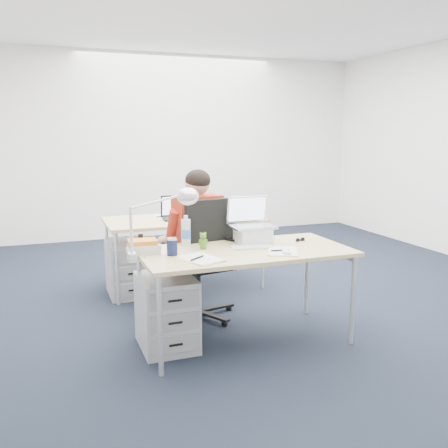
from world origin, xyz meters
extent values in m
plane|color=black|center=(0.00, 0.00, 0.00)|extent=(7.00, 7.00, 0.00)
cube|color=white|center=(0.00, 3.50, 1.40)|extent=(6.00, 0.02, 2.80)
cube|color=tan|center=(-0.63, -0.74, 0.71)|extent=(1.60, 0.80, 0.03)
cylinder|color=#B7BABC|center=(-1.38, -1.09, 0.35)|extent=(0.04, 0.04, 0.70)
cylinder|color=#B7BABC|center=(0.12, -1.09, 0.35)|extent=(0.04, 0.04, 0.70)
cylinder|color=#B7BABC|center=(-1.38, -0.39, 0.35)|extent=(0.04, 0.04, 0.70)
cylinder|color=#B7BABC|center=(0.12, -0.39, 0.35)|extent=(0.04, 0.04, 0.70)
cube|color=tan|center=(-0.68, 0.78, 0.71)|extent=(1.60, 0.80, 0.03)
cylinder|color=#B7BABC|center=(-1.43, 0.43, 0.35)|extent=(0.04, 0.04, 0.70)
cylinder|color=#B7BABC|center=(0.07, 0.43, 0.35)|extent=(0.04, 0.04, 0.70)
cylinder|color=#B7BABC|center=(-1.43, 1.13, 0.35)|extent=(0.04, 0.04, 0.70)
cylinder|color=#B7BABC|center=(0.07, 1.13, 0.35)|extent=(0.04, 0.04, 0.70)
cylinder|color=black|center=(-0.81, -0.13, 0.26)|extent=(0.05, 0.05, 0.42)
cube|color=black|center=(-0.81, -0.13, 0.48)|extent=(0.53, 0.53, 0.07)
cube|color=black|center=(-0.78, -0.35, 0.81)|extent=(0.44, 0.12, 0.52)
cube|color=#A82C18|center=(-0.81, -0.12, 0.80)|extent=(0.44, 0.29, 0.55)
sphere|color=tan|center=(-0.81, -0.12, 1.19)|extent=(0.21, 0.21, 0.21)
cube|color=#B0B3B6|center=(-1.23, -0.65, 0.28)|extent=(0.40, 0.50, 0.55)
cube|color=#B0B3B6|center=(-1.28, 0.71, 0.28)|extent=(0.40, 0.50, 0.55)
cube|color=white|center=(-0.55, -0.70, 0.74)|extent=(0.33, 0.18, 0.02)
ellipsoid|color=white|center=(-0.40, -0.99, 0.75)|extent=(0.06, 0.10, 0.04)
cylinder|color=#151C44|center=(-1.19, -0.72, 0.79)|extent=(0.10, 0.10, 0.13)
cylinder|color=silver|center=(-1.01, -0.45, 0.85)|extent=(0.09, 0.09, 0.24)
cube|color=silver|center=(-1.38, -0.58, 0.78)|extent=(0.23, 0.17, 0.10)
cube|color=black|center=(-1.38, -0.49, 0.79)|extent=(0.04, 0.03, 0.13)
cube|color=#EEDE8A|center=(-1.04, -0.92, 0.74)|extent=(0.32, 0.37, 0.01)
cube|color=#EEDE8A|center=(-0.40, -0.91, 0.73)|extent=(0.32, 0.36, 0.01)
cylinder|color=white|center=(-0.11, 0.77, 0.78)|extent=(0.09, 0.09, 0.11)
cube|color=white|center=(-0.87, 0.90, 0.73)|extent=(0.21, 0.28, 0.01)
camera|label=1|loc=(-2.06, -4.16, 1.61)|focal=40.00mm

